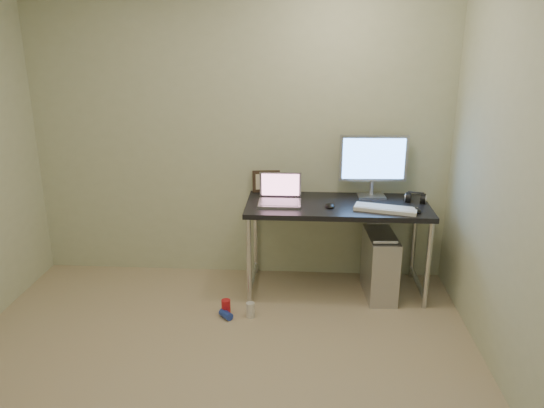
{
  "coord_description": "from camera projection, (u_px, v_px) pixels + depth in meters",
  "views": [
    {
      "loc": [
        0.55,
        -2.6,
        2.04
      ],
      "look_at": [
        0.32,
        1.08,
        0.85
      ],
      "focal_mm": 35.0,
      "sensor_mm": 36.0,
      "label": 1
    }
  ],
  "objects": [
    {
      "name": "webcam",
      "position": [
        291.0,
        182.0,
        4.47
      ],
      "size": [
        0.05,
        0.04,
        0.13
      ],
      "rotation": [
        0.0,
        0.0,
        -0.33
      ],
      "color": "silver",
      "rests_on": "desk"
    },
    {
      "name": "cable_b",
      "position": [
        380.0,
        237.0,
        4.53
      ],
      "size": [
        0.02,
        0.11,
        0.71
      ],
      "primitive_type": "cylinder",
      "rotation": [
        0.14,
        0.0,
        0.09
      ],
      "color": "black",
      "rests_on": "ground"
    },
    {
      "name": "desk",
      "position": [
        337.0,
        214.0,
        4.24
      ],
      "size": [
        1.45,
        0.63,
        0.75
      ],
      "color": "black",
      "rests_on": "ground"
    },
    {
      "name": "can_red",
      "position": [
        226.0,
        308.0,
        4.01
      ],
      "size": [
        0.09,
        0.09,
        0.12
      ],
      "primitive_type": "cylinder",
      "rotation": [
        0.0,
        0.0,
        -0.35
      ],
      "color": "red",
      "rests_on": "ground"
    },
    {
      "name": "keyboard",
      "position": [
        385.0,
        209.0,
        4.04
      ],
      "size": [
        0.49,
        0.27,
        0.03
      ],
      "primitive_type": "cube",
      "rotation": [
        0.0,
        0.0,
        -0.27
      ],
      "color": "white",
      "rests_on": "desk"
    },
    {
      "name": "mouse_left",
      "position": [
        330.0,
        205.0,
        4.12
      ],
      "size": [
        0.08,
        0.12,
        0.04
      ],
      "primitive_type": "ellipsoid",
      "rotation": [
        0.0,
        0.0,
        0.09
      ],
      "color": "black",
      "rests_on": "desk"
    },
    {
      "name": "cable_a",
      "position": [
        370.0,
        234.0,
        4.55
      ],
      "size": [
        0.01,
        0.16,
        0.69
      ],
      "primitive_type": "cylinder",
      "rotation": [
        0.21,
        0.0,
        0.0
      ],
      "color": "black",
      "rests_on": "ground"
    },
    {
      "name": "monitor",
      "position": [
        373.0,
        161.0,
        4.29
      ],
      "size": [
        0.55,
        0.17,
        0.52
      ],
      "rotation": [
        0.0,
        0.0,
        0.05
      ],
      "color": "#B8B8C0",
      "rests_on": "desk"
    },
    {
      "name": "can_blue",
      "position": [
        226.0,
        314.0,
        3.97
      ],
      "size": [
        0.12,
        0.12,
        0.06
      ],
      "primitive_type": "cylinder",
      "rotation": [
        1.57,
        0.0,
        0.75
      ],
      "color": "#223BAF",
      "rests_on": "ground"
    },
    {
      "name": "laptop",
      "position": [
        280.0,
        196.0,
        4.22
      ],
      "size": [
        0.34,
        0.28,
        0.23
      ],
      "rotation": [
        0.0,
        0.0,
        0.0
      ],
      "color": "#B8B8C0",
      "rests_on": "desk"
    },
    {
      "name": "mouse_right",
      "position": [
        416.0,
        209.0,
        4.01
      ],
      "size": [
        0.11,
        0.14,
        0.04
      ],
      "primitive_type": "ellipsoid",
      "rotation": [
        0.0,
        0.0,
        0.29
      ],
      "color": "black",
      "rests_on": "desk"
    },
    {
      "name": "wall_back",
      "position": [
        239.0,
        133.0,
        4.41
      ],
      "size": [
        3.5,
        0.02,
        2.5
      ],
      "primitive_type": "cube",
      "color": "beige",
      "rests_on": "ground"
    },
    {
      "name": "tower_computer",
      "position": [
        380.0,
        265.0,
        4.27
      ],
      "size": [
        0.25,
        0.51,
        0.55
      ],
      "rotation": [
        0.0,
        0.0,
        0.06
      ],
      "color": "#B3B3B8",
      "rests_on": "ground"
    },
    {
      "name": "picture_frame",
      "position": [
        266.0,
        181.0,
        4.49
      ],
      "size": [
        0.24,
        0.09,
        0.19
      ],
      "primitive_type": "cube",
      "rotation": [
        -0.21,
        0.0,
        0.12
      ],
      "color": "black",
      "rests_on": "desk"
    },
    {
      "name": "can_white",
      "position": [
        250.0,
        310.0,
        3.98
      ],
      "size": [
        0.08,
        0.08,
        0.12
      ],
      "primitive_type": "cylinder",
      "rotation": [
        0.0,
        0.0,
        -0.28
      ],
      "color": "silver",
      "rests_on": "ground"
    },
    {
      "name": "floor",
      "position": [
        207.0,
        396.0,
        3.13
      ],
      "size": [
        3.5,
        3.5,
        0.0
      ],
      "primitive_type": "plane",
      "color": "tan",
      "rests_on": "ground"
    },
    {
      "name": "headphones",
      "position": [
        416.0,
        199.0,
        4.25
      ],
      "size": [
        0.18,
        0.1,
        0.11
      ],
      "rotation": [
        0.0,
        0.0,
        -0.28
      ],
      "color": "black",
      "rests_on": "desk"
    }
  ]
}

